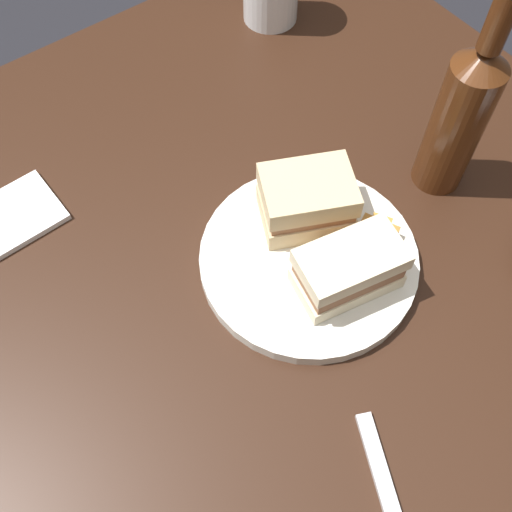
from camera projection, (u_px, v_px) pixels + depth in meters
name	position (u px, v px, depth m)	size (l,w,h in m)	color
ground_plane	(228.00, 431.00, 1.31)	(6.00, 6.00, 0.00)	black
dining_table	(220.00, 377.00, 1.00)	(1.15, 0.93, 0.72)	black
plate	(308.00, 259.00, 0.69)	(0.25, 0.25, 0.02)	silver
sandwich_half_left	(349.00, 269.00, 0.64)	(0.12, 0.09, 0.06)	beige
sandwich_half_right	(307.00, 201.00, 0.68)	(0.13, 0.11, 0.07)	#CCB284
potato_wedge_front	(338.00, 252.00, 0.68)	(0.05, 0.02, 0.02)	#AD702D
potato_wedge_middle	(377.00, 233.00, 0.69)	(0.04, 0.02, 0.02)	#B77F33
potato_wedge_back	(379.00, 230.00, 0.69)	(0.04, 0.02, 0.02)	#AD702D
cider_bottle	(461.00, 115.00, 0.67)	(0.06, 0.06, 0.29)	#47230F
napkin	(13.00, 216.00, 0.73)	(0.11, 0.09, 0.01)	white
fork	(391.00, 506.00, 0.56)	(0.18, 0.02, 0.01)	silver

